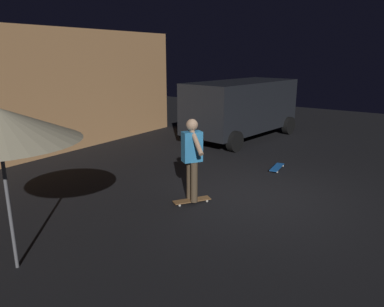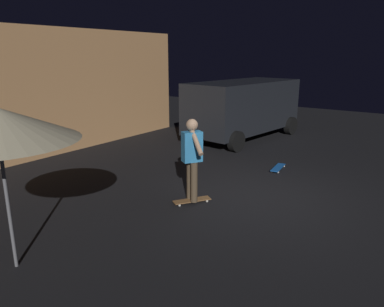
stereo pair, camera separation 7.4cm
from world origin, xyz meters
The scene contains 6 objects.
ground_plane centered at (0.00, 0.00, 0.00)m, with size 28.00×28.00×0.00m, color black.
low_building centered at (-0.32, 8.68, 1.86)m, with size 10.60×4.48×3.71m.
parked_van centered at (4.90, 2.97, 1.16)m, with size 4.80×2.69×2.03m.
skateboard_ridden centered at (-1.07, 0.97, 0.06)m, with size 0.76×0.59×0.07m.
skateboard_spare centered at (2.06, 0.41, 0.06)m, with size 0.80×0.30×0.07m.
skater centered at (-1.07, 0.97, 1.04)m, with size 0.61×0.87×1.67m.
Camera 2 is at (-6.73, -3.06, 2.94)m, focal length 34.18 mm.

